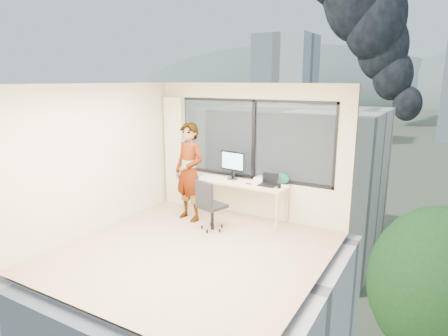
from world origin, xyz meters
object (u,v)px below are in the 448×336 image
Objects in this scene: handbag at (282,178)px; laptop at (268,180)px; game_console at (263,179)px; person at (189,172)px; monitor at (233,165)px; desk at (241,200)px; chair at (212,204)px.

laptop is at bearing -121.05° from handbag.
handbag is at bearing 1.99° from game_console.
person reaches higher than monitor.
monitor is 0.83m from laptop.
handbag is (0.19, 0.27, -0.00)m from laptop.
laptop is 1.27× the size of handbag.
handbag is at bearing 18.48° from desk.
chair is at bearing -104.42° from desk.
desk is 0.96× the size of person.
monitor is 1.01m from handbag.
chair is 1.03m from monitor.
laptop is 0.33m from handbag.
laptop is at bearing 59.69° from chair.
laptop reaches higher than desk.
laptop is at bearing 31.76° from person.
monitor is 1.65× the size of laptop.
person reaches higher than game_console.
desk is 6.73× the size of handbag.
monitor is 0.65m from game_console.
chair is 1.70× the size of monitor.
handbag is (0.94, 1.00, 0.38)m from chair.
chair is at bearing -114.20° from game_console.
person is 5.56× the size of laptop.
handbag is (1.59, 0.76, -0.09)m from person.
desk is 0.59m from game_console.
monitor reaches higher than laptop.
desk is at bearing -18.49° from monitor.
game_console is (0.53, 1.01, 0.31)m from chair.
laptop is at bearing -48.69° from game_console.
game_console is at bearing 20.60° from monitor.
person is 1.49m from laptop.
game_console is at bearing 37.27° from desk.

